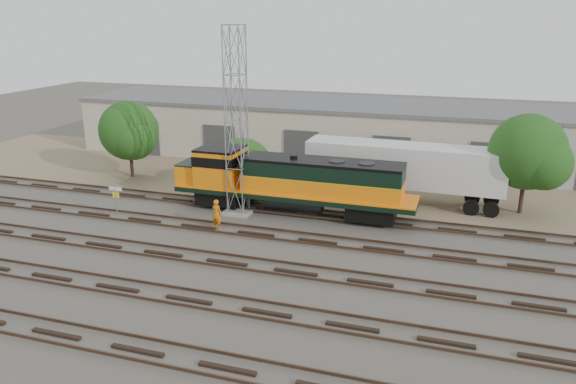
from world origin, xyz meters
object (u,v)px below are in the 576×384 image
(worker, at_px, (217,214))
(semi_trailer, at_px, (409,167))
(locomotive, at_px, (290,181))
(signal_tower, at_px, (236,126))

(worker, xyz_separation_m, semi_trailer, (11.04, 8.99, 1.75))
(locomotive, xyz_separation_m, signal_tower, (-3.39, -1.03, 3.82))
(locomotive, bearing_deg, signal_tower, -163.07)
(locomotive, height_order, worker, locomotive)
(signal_tower, height_order, semi_trailer, signal_tower)
(signal_tower, distance_m, semi_trailer, 12.79)
(locomotive, distance_m, signal_tower, 5.21)
(worker, height_order, semi_trailer, semi_trailer)
(signal_tower, bearing_deg, semi_trailer, 28.04)
(locomotive, relative_size, worker, 8.56)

